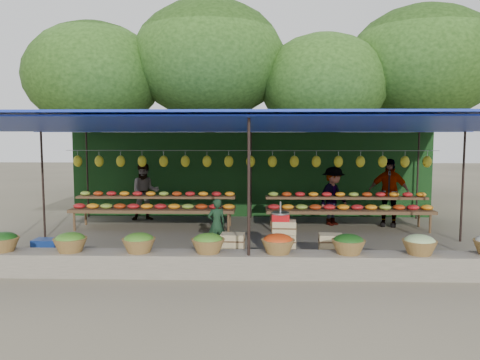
{
  "coord_description": "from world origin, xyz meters",
  "views": [
    {
      "loc": [
        0.08,
        -10.62,
        2.42
      ],
      "look_at": [
        -0.24,
        0.2,
        1.37
      ],
      "focal_mm": 35.0,
      "sensor_mm": 36.0,
      "label": 1
    }
  ],
  "objects_px": {
    "crate_counter": "(283,244)",
    "weighing_scale": "(280,216)",
    "vendor_seated": "(217,224)",
    "blue_crate_back": "(47,246)"
  },
  "relations": [
    {
      "from": "crate_counter",
      "to": "weighing_scale",
      "type": "relative_size",
      "value": 6.33
    },
    {
      "from": "vendor_seated",
      "to": "blue_crate_back",
      "type": "bearing_deg",
      "value": -14.39
    },
    {
      "from": "crate_counter",
      "to": "blue_crate_back",
      "type": "bearing_deg",
      "value": 176.05
    },
    {
      "from": "crate_counter",
      "to": "vendor_seated",
      "type": "height_order",
      "value": "vendor_seated"
    },
    {
      "from": "weighing_scale",
      "to": "vendor_seated",
      "type": "xyz_separation_m",
      "value": [
        -1.3,
        0.82,
        -0.32
      ]
    },
    {
      "from": "blue_crate_back",
      "to": "weighing_scale",
      "type": "bearing_deg",
      "value": -0.98
    },
    {
      "from": "weighing_scale",
      "to": "crate_counter",
      "type": "bearing_deg",
      "value": 0.0
    },
    {
      "from": "weighing_scale",
      "to": "vendor_seated",
      "type": "relative_size",
      "value": 0.35
    },
    {
      "from": "vendor_seated",
      "to": "blue_crate_back",
      "type": "relative_size",
      "value": 2.14
    },
    {
      "from": "weighing_scale",
      "to": "blue_crate_back",
      "type": "bearing_deg",
      "value": 176.01
    }
  ]
}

